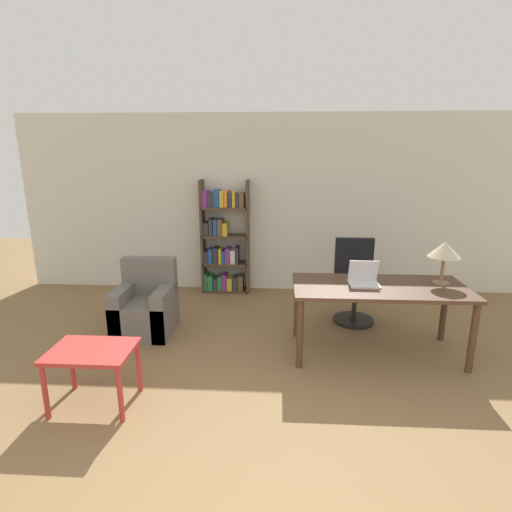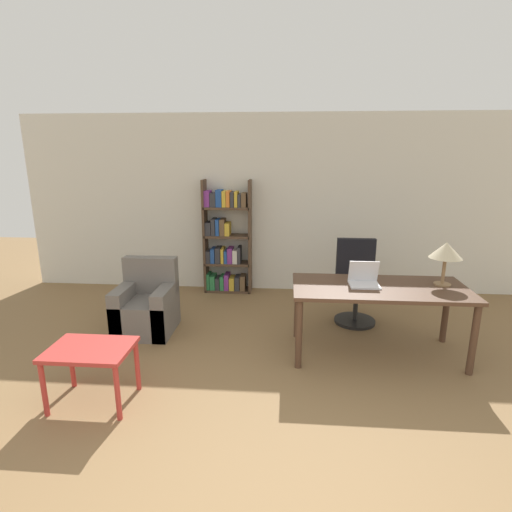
# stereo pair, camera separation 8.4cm
# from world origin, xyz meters

# --- Properties ---
(wall_back) EXTENTS (8.00, 0.06, 2.70)m
(wall_back) POSITION_xyz_m (0.00, 4.53, 1.35)
(wall_back) COLOR silver
(wall_back) RESTS_ON ground_plane
(desk) EXTENTS (1.81, 0.83, 0.77)m
(desk) POSITION_xyz_m (1.09, 2.44, 0.68)
(desk) COLOR #4C3323
(desk) RESTS_ON ground_plane
(laptop) EXTENTS (0.31, 0.25, 0.25)m
(laptop) POSITION_xyz_m (0.92, 2.47, 0.83)
(laptop) COLOR silver
(laptop) RESTS_ON desk
(table_lamp) EXTENTS (0.33, 0.33, 0.46)m
(table_lamp) POSITION_xyz_m (1.75, 2.54, 1.13)
(table_lamp) COLOR olive
(table_lamp) RESTS_ON desk
(office_chair) EXTENTS (0.52, 0.52, 1.06)m
(office_chair) POSITION_xyz_m (1.00, 3.34, 0.48)
(office_chair) COLOR black
(office_chair) RESTS_ON ground_plane
(side_table_blue) EXTENTS (0.69, 0.50, 0.52)m
(side_table_blue) POSITION_xyz_m (-1.55, 1.35, 0.44)
(side_table_blue) COLOR #B2332D
(side_table_blue) RESTS_ON ground_plane
(armchair) EXTENTS (0.66, 0.67, 0.87)m
(armchair) POSITION_xyz_m (-1.58, 2.82, 0.29)
(armchair) COLOR #66605B
(armchair) RESTS_ON ground_plane
(bookshelf) EXTENTS (0.73, 0.28, 1.74)m
(bookshelf) POSITION_xyz_m (-0.84, 4.34, 0.79)
(bookshelf) COLOR #4C3828
(bookshelf) RESTS_ON ground_plane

